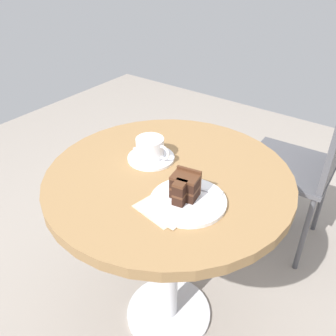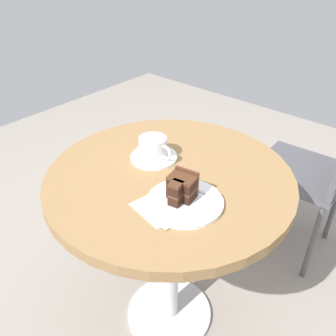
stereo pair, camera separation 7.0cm
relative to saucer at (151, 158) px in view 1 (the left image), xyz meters
name	(u,v)px [view 1 (the left image)]	position (x,y,z in m)	size (l,w,h in m)	color
ground_plane	(169,314)	(0.10, -0.04, -0.73)	(4.40, 4.40, 0.01)	gray
cafe_table	(169,203)	(0.10, -0.04, -0.12)	(0.78, 0.78, 0.72)	olive
saucer	(151,158)	(0.00, 0.00, 0.00)	(0.16, 0.16, 0.01)	white
coffee_cup	(151,147)	(0.00, 0.00, 0.04)	(0.12, 0.09, 0.07)	white
teaspoon	(136,153)	(-0.05, -0.01, 0.01)	(0.07, 0.08, 0.00)	silver
cake_plate	(188,201)	(0.23, -0.12, 0.00)	(0.21, 0.21, 0.01)	white
cake_slice	(184,187)	(0.21, -0.12, 0.04)	(0.08, 0.09, 0.08)	black
fork	(205,190)	(0.25, -0.06, 0.01)	(0.14, 0.05, 0.00)	silver
napkin	(167,208)	(0.19, -0.17, 0.00)	(0.15, 0.15, 0.00)	beige
cafe_chair	(311,157)	(0.36, 0.68, -0.20)	(0.40, 0.40, 0.87)	#4C4C51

